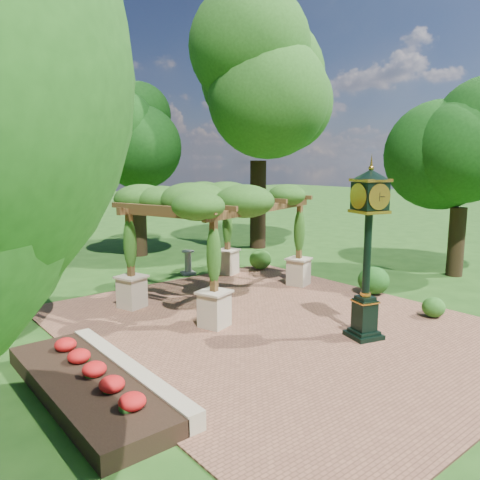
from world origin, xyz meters
TOP-DOWN VIEW (x-y plane):
  - ground at (0.00, 0.00)m, footprint 120.00×120.00m
  - brick_plaza at (0.00, 1.00)m, footprint 10.00×12.00m
  - border_wall at (-4.60, 0.50)m, footprint 0.35×5.00m
  - flower_bed at (-5.50, 0.50)m, footprint 1.50×5.00m
  - pedestal_clock at (1.10, -1.12)m, footprint 1.06×1.06m
  - pergola at (0.65, 4.22)m, footprint 6.88×5.40m
  - sundial at (1.48, 7.58)m, footprint 0.64×0.64m
  - shrub_front at (3.97, -1.43)m, footprint 0.66×0.66m
  - shrub_mid at (4.67, 1.09)m, footprint 1.35×1.35m
  - shrub_back at (4.20, 6.28)m, footprint 1.11×1.11m
  - tree_north at (1.79, 12.31)m, footprint 3.95×3.95m
  - tree_east_far at (7.57, 10.24)m, footprint 5.99×5.99m
  - tree_east_near at (9.49, 0.68)m, footprint 4.00×4.00m

SIDE VIEW (x-z plane):
  - ground at x=0.00m, z-range 0.00..0.00m
  - brick_plaza at x=0.00m, z-range 0.00..0.04m
  - flower_bed at x=-5.50m, z-range 0.00..0.36m
  - border_wall at x=-4.60m, z-range 0.00..0.40m
  - shrub_front at x=3.97m, z-range 0.04..0.62m
  - sundial at x=1.48m, z-range -0.06..0.89m
  - shrub_back at x=4.20m, z-range 0.04..0.86m
  - shrub_mid at x=4.67m, z-range 0.04..0.98m
  - pedestal_clock at x=1.10m, z-range 0.43..4.75m
  - pergola at x=0.65m, z-range 1.22..5.01m
  - tree_east_near at x=9.49m, z-range 1.30..8.29m
  - tree_north at x=1.79m, z-range 1.57..10.20m
  - tree_east_far at x=7.57m, z-range 2.19..13.85m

